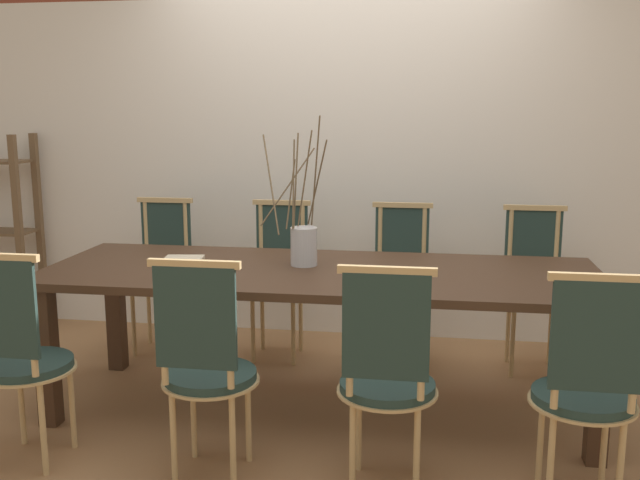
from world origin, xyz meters
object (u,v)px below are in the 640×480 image
vase_centerpiece (303,242)px  book_stack (183,260)px  chair_far_center (400,280)px  dining_table (320,285)px  chair_near_center (387,374)px

vase_centerpiece → book_stack: vase_centerpiece is taller
chair_far_center → vase_centerpiece: (-0.47, -0.70, 0.35)m
dining_table → book_stack: bearing=174.8°
dining_table → vase_centerpiece: vase_centerpiece is taller
dining_table → chair_far_center: chair_far_center is taller
chair_near_center → book_stack: bearing=143.1°
dining_table → chair_far_center: 0.88m
chair_near_center → vase_centerpiece: 1.05m
chair_near_center → dining_table: bearing=116.4°
dining_table → chair_far_center: bearing=64.4°
dining_table → vase_centerpiece: bearing=139.9°
book_stack → chair_far_center: bearing=32.6°
vase_centerpiece → chair_far_center: bearing=55.8°
dining_table → chair_near_center: chair_near_center is taller
chair_near_center → vase_centerpiece: (-0.49, 0.86, 0.35)m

